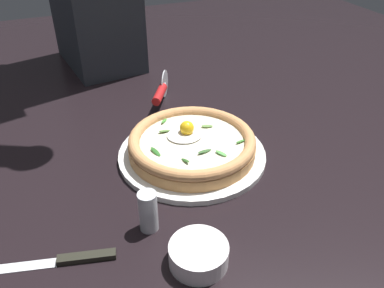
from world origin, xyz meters
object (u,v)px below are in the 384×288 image
object	(u,v)px
side_bowl	(199,254)
pizza_cutter	(161,91)
pizza	(192,143)
pepper_shaker	(148,211)
table_knife	(63,260)

from	to	relation	value
side_bowl	pizza_cutter	bearing A→B (deg)	77.80
pizza	pepper_shaker	world-z (taller)	pepper_shaker
side_bowl	table_knife	size ratio (longest dim) A/B	0.40
pizza	pizza_cutter	world-z (taller)	pizza_cutter
pizza	table_knife	size ratio (longest dim) A/B	1.14
pepper_shaker	side_bowl	bearing A→B (deg)	-63.39
pizza	pizza_cutter	xyz separation A→B (m)	(0.02, 0.25, 0.00)
pizza	pepper_shaker	xyz separation A→B (m)	(-0.14, -0.16, 0.00)
side_bowl	pizza_cutter	distance (m)	0.53
pizza	pizza_cutter	bearing A→B (deg)	86.39
pizza	table_knife	world-z (taller)	pizza
table_knife	pizza_cutter	bearing A→B (deg)	54.99
table_knife	pepper_shaker	world-z (taller)	pepper_shaker
pizza	table_knife	xyz separation A→B (m)	(-0.29, -0.18, -0.03)
side_bowl	table_knife	world-z (taller)	side_bowl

